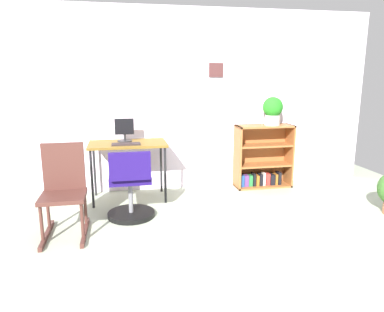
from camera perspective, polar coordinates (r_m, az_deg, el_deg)
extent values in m
plane|color=#9DAA90|center=(3.19, 6.44, -16.12)|extent=(6.24, 6.24, 0.00)
cube|color=silver|center=(4.90, -0.87, 8.75)|extent=(5.20, 0.10, 2.39)
cube|color=#472525|center=(4.91, 3.84, 13.47)|extent=(0.19, 0.02, 0.18)
cube|color=brown|center=(4.48, -10.16, 1.91)|extent=(0.94, 0.54, 0.03)
cylinder|color=black|center=(4.35, -15.59, -3.60)|extent=(0.03, 0.03, 0.70)
cylinder|color=black|center=(4.36, -4.25, -3.11)|extent=(0.03, 0.03, 0.70)
cylinder|color=black|center=(4.79, -15.20, -2.08)|extent=(0.03, 0.03, 0.70)
cylinder|color=black|center=(4.80, -4.92, -1.64)|extent=(0.03, 0.03, 0.70)
cylinder|color=#262628|center=(4.57, -10.60, 2.38)|extent=(0.18, 0.18, 0.01)
cylinder|color=#262628|center=(4.56, -10.62, 2.93)|extent=(0.03, 0.03, 0.08)
cube|color=black|center=(4.53, -10.69, 4.62)|extent=(0.23, 0.02, 0.20)
cube|color=#2D2323|center=(4.34, -10.42, 1.88)|extent=(0.34, 0.14, 0.02)
cylinder|color=black|center=(4.10, -9.60, -9.07)|extent=(0.52, 0.52, 0.05)
cylinder|color=slate|center=(4.03, -9.70, -6.32)|extent=(0.05, 0.05, 0.37)
cube|color=#1E0F58|center=(3.96, -9.82, -3.27)|extent=(0.44, 0.44, 0.08)
cube|color=#1E0F58|center=(3.68, -9.82, -1.61)|extent=(0.42, 0.07, 0.28)
cube|color=#4B2823|center=(3.84, -22.06, -11.52)|extent=(0.04, 0.64, 0.04)
cube|color=#4B2823|center=(3.78, -16.59, -11.45)|extent=(0.04, 0.64, 0.04)
cylinder|color=#4B2823|center=(3.62, -22.77, -9.79)|extent=(0.03, 0.03, 0.34)
cylinder|color=#4B2823|center=(3.56, -17.02, -9.70)|extent=(0.03, 0.03, 0.34)
cylinder|color=#4B2823|center=(3.91, -21.87, -8.03)|extent=(0.03, 0.03, 0.34)
cylinder|color=#4B2823|center=(3.86, -16.56, -7.91)|extent=(0.03, 0.03, 0.34)
cube|color=#4B2823|center=(3.67, -19.78, -6.09)|extent=(0.42, 0.40, 0.04)
cube|color=#4B2823|center=(3.77, -19.68, -1.54)|extent=(0.40, 0.04, 0.47)
cube|color=#995A2D|center=(4.96, 7.22, -0.23)|extent=(0.02, 0.30, 0.87)
cube|color=#995A2D|center=(5.24, 15.12, 0.14)|extent=(0.02, 0.30, 0.87)
cube|color=#995A2D|center=(5.01, 11.49, 4.67)|extent=(0.78, 0.30, 0.02)
cube|color=#995A2D|center=(5.19, 11.08, -4.58)|extent=(0.78, 0.30, 0.02)
cube|color=#995A2D|center=(5.21, 10.71, 0.29)|extent=(0.78, 0.02, 0.87)
cube|color=#995A2D|center=(5.11, 11.22, -1.36)|extent=(0.73, 0.28, 0.02)
cube|color=#995A2D|center=(5.05, 11.36, 1.69)|extent=(0.73, 0.28, 0.02)
cube|color=#1E478C|center=(5.05, 7.76, -3.87)|extent=(0.07, 0.12, 0.16)
cube|color=#593372|center=(5.07, 8.50, -3.84)|extent=(0.06, 0.11, 0.16)
cube|color=#237238|center=(5.09, 9.15, -3.82)|extent=(0.05, 0.11, 0.15)
cube|color=black|center=(5.11, 9.71, -3.66)|extent=(0.03, 0.12, 0.18)
cube|color=#99591E|center=(5.13, 10.21, -3.76)|extent=(0.04, 0.12, 0.15)
cube|color=black|center=(5.14, 10.73, -3.66)|extent=(0.04, 0.12, 0.16)
cube|color=beige|center=(5.16, 11.22, -3.52)|extent=(0.03, 0.11, 0.18)
cube|color=#B22D28|center=(5.18, 11.79, -3.56)|extent=(0.06, 0.11, 0.17)
cube|color=black|center=(5.21, 12.49, -3.62)|extent=(0.07, 0.12, 0.14)
cube|color=#99591E|center=(5.23, 13.05, -3.54)|extent=(0.03, 0.13, 0.15)
cube|color=black|center=(5.25, 13.52, -3.37)|extent=(0.04, 0.13, 0.18)
cylinder|color=#B7B2A8|center=(5.02, 12.60, 5.57)|extent=(0.21, 0.21, 0.14)
sphere|color=#20781C|center=(5.00, 12.70, 7.59)|extent=(0.27, 0.27, 0.27)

